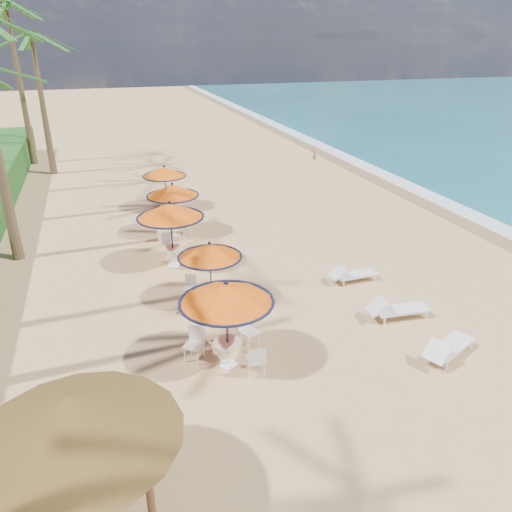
{
  "coord_description": "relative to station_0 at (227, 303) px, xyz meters",
  "views": [
    {
      "loc": [
        -7.67,
        -10.19,
        8.0
      ],
      "look_at": [
        -2.98,
        4.42,
        1.2
      ],
      "focal_mm": 35.0,
      "sensor_mm": 36.0,
      "label": 1
    }
  ],
  "objects": [
    {
      "name": "lounger_near",
      "position": [
        5.69,
        -1.51,
        -1.53
      ],
      "size": [
        1.99,
        1.36,
        0.69
      ],
      "rotation": [
        0.0,
        0.0,
        0.44
      ],
      "color": "white",
      "rests_on": "ground"
    },
    {
      "name": "lounger_far",
      "position": [
        5.39,
        3.38,
        -1.55
      ],
      "size": [
        1.78,
        0.61,
        0.63
      ],
      "rotation": [
        0.0,
        0.0,
        0.03
      ],
      "color": "white",
      "rests_on": "ground"
    },
    {
      "name": "station_0",
      "position": [
        0.0,
        0.0,
        0.0
      ],
      "size": [
        2.42,
        2.42,
        2.53
      ],
      "color": "black",
      "rests_on": "ground"
    },
    {
      "name": "station_3",
      "position": [
        0.19,
        9.87,
        -0.13
      ],
      "size": [
        2.25,
        2.25,
        2.35
      ],
      "color": "black",
      "rests_on": "ground"
    },
    {
      "name": "person",
      "position": [
        11.74,
        20.96,
        -1.38
      ],
      "size": [
        0.34,
        0.4,
        0.94
      ],
      "primitive_type": "imported",
      "rotation": [
        0.0,
        0.0,
        1.95
      ],
      "color": "#986B4D",
      "rests_on": "ground"
    },
    {
      "name": "foam_strip",
      "position": [
        14.31,
        9.55,
        -1.85
      ],
      "size": [
        1.2,
        140.0,
        0.04
      ],
      "primitive_type": "cube",
      "color": "white",
      "rests_on": "ground"
    },
    {
      "name": "palapa",
      "position": [
        -3.56,
        -3.69,
        0.46
      ],
      "size": [
        3.6,
        3.6,
        2.75
      ],
      "color": "brown",
      "rests_on": "ground"
    },
    {
      "name": "palm_6",
      "position": [
        -5.38,
        22.71,
        5.63
      ],
      "size": [
        5.0,
        5.0,
        8.22
      ],
      "color": "brown",
      "rests_on": "ground"
    },
    {
      "name": "station_2",
      "position": [
        -0.34,
        6.67,
        0.11
      ],
      "size": [
        2.47,
        2.48,
        2.57
      ],
      "color": "black",
      "rests_on": "ground"
    },
    {
      "name": "wetsand_band",
      "position": [
        13.41,
        9.55,
        -1.85
      ],
      "size": [
        1.4,
        140.0,
        0.02
      ],
      "primitive_type": "cube",
      "color": "olive",
      "rests_on": "ground"
    },
    {
      "name": "lounger_mid",
      "position": [
        5.5,
        0.72,
        -1.52
      ],
      "size": [
        2.01,
        0.76,
        0.71
      ],
      "rotation": [
        0.0,
        0.0,
        -0.07
      ],
      "color": "white",
      "rests_on": "ground"
    },
    {
      "name": "station_4",
      "position": [
        0.41,
        13.63,
        -0.22
      ],
      "size": [
        2.14,
        2.14,
        2.23
      ],
      "color": "black",
      "rests_on": "ground"
    },
    {
      "name": "palm_7",
      "position": [
        -6.79,
        26.05,
        7.25
      ],
      "size": [
        5.0,
        5.0,
        9.95
      ],
      "color": "brown",
      "rests_on": "ground"
    },
    {
      "name": "station_1",
      "position": [
        0.3,
        3.42,
        -0.28
      ],
      "size": [
        2.05,
        2.05,
        2.14
      ],
      "color": "black",
      "rests_on": "ground"
    },
    {
      "name": "ground",
      "position": [
        5.01,
        -0.45,
        -1.85
      ],
      "size": [
        160.0,
        160.0,
        0.0
      ],
      "primitive_type": "plane",
      "color": "tan",
      "rests_on": "ground"
    }
  ]
}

